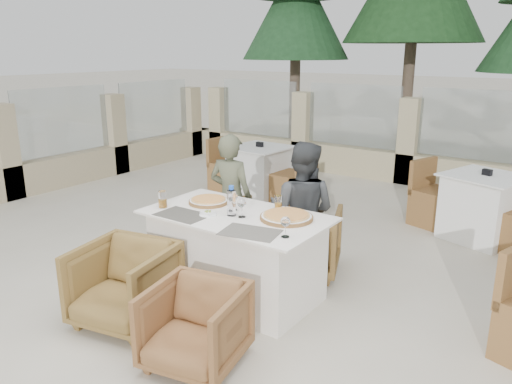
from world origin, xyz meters
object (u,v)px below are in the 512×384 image
Objects in this scene: dining_table at (237,255)px; beer_glass_left at (163,199)px; pizza_right at (286,216)px; wine_glass_centre at (234,200)px; diner_right at (302,212)px; diner_left at (231,198)px; wine_glass_near at (242,207)px; armchair_far_left at (243,226)px; pizza_left at (208,201)px; beer_glass_right at (278,203)px; armchair_near_left at (124,285)px; wine_glass_corner at (285,226)px; olive_dish at (208,213)px; bg_table_a at (260,172)px; armchair_near_right at (195,326)px; armchair_far_right at (304,240)px; water_bottle at (231,201)px; bg_table_b at (483,208)px.

beer_glass_left is at bearing -160.80° from dining_table.
wine_glass_centre reaches higher than pizza_right.
diner_left is at bearing -10.57° from diner_right.
dining_table is 0.49m from wine_glass_near.
pizza_right reaches higher than armchair_far_left.
pizza_left is 2.88× the size of beer_glass_right.
armchair_near_left is (0.20, -0.66, -0.52)m from beer_glass_left.
beer_glass_left is (-0.66, -0.23, 0.46)m from dining_table.
wine_glass_corner reaches higher than beer_glass_left.
beer_glass_right is at bearing 66.90° from diner_right.
armchair_near_left is (-0.88, -1.02, -0.47)m from pizza_right.
dining_table is 0.58m from pizza_left.
armchair_far_left is (-0.41, 1.05, -0.52)m from olive_dish.
wine_glass_centre reaches higher than beer_glass_left.
dining_table is at bearing -14.80° from pizza_left.
beer_glass_right is at bearing 137.67° from pizza_right.
pizza_right is 3.51× the size of beer_glass_right.
pizza_left is at bearing 75.57° from armchair_near_left.
bg_table_a reaches higher than armchair_far_left.
wine_glass_near is at bearing 146.67° from armchair_far_left.
dining_table is 2.48× the size of armchair_near_right.
armchair_far_right is at bearing 80.74° from wine_glass_near.
water_bottle is 0.20× the size of diner_left.
beer_glass_right is at bearing 69.10° from wine_glass_near.
olive_dish is at bearing 45.93° from armchair_far_right.
bg_table_b is (1.56, 2.67, -0.48)m from wine_glass_centre.
beer_glass_left is at bearing 106.76° from armchair_far_left.
olive_dish is 1.12m from armchair_near_right.
wine_glass_centre reaches higher than armchair_far_left.
beer_glass_right is 0.09× the size of diner_right.
beer_glass_left reaches higher than pizza_left.
armchair_near_left reaches higher than armchair_far_left.
diner_right is (0.69, 0.53, -0.12)m from pizza_left.
olive_dish is at bearing -145.03° from water_bottle.
armchair_near_right is at bearing -54.01° from pizza_left.
pizza_right is at bearing 18.74° from beer_glass_left.
beer_glass_left is 0.49m from olive_dish.
diner_left is (-0.14, 0.52, -0.12)m from pizza_left.
wine_glass_corner is 1.30m from beer_glass_left.
pizza_right is at bearing 147.39° from diner_left.
wine_glass_centre and wine_glass_near have the same top height.
pizza_left is at bearing 162.61° from wine_glass_corner.
armchair_far_left is 2.11m from armchair_near_right.
beer_glass_right is 0.36m from diner_right.
wine_glass_corner is at bearing -52.69° from beer_glass_right.
diner_left reaches higher than pizza_right.
olive_dish is (0.23, -0.27, -0.00)m from pizza_left.
diner_right is (0.30, 0.68, -0.23)m from water_bottle.
dining_table is 0.60m from beer_glass_right.
water_bottle is at bearing -156.96° from pizza_right.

